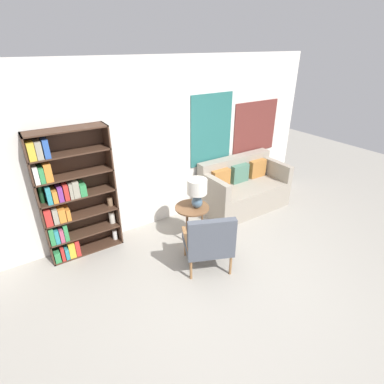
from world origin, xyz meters
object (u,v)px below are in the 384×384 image
table_lamp (197,190)px  couch (242,189)px  side_table (192,210)px  armchair (209,241)px  bookshelf (69,200)px

table_lamp → couch: bearing=17.4°
side_table → armchair: bearing=-106.6°
bookshelf → armchair: bearing=-44.5°
bookshelf → table_lamp: (1.70, -0.67, -0.02)m
bookshelf → side_table: (1.65, -0.61, -0.39)m
bookshelf → couch: bookshelf is taller
couch → side_table: couch is taller
bookshelf → side_table: size_ratio=3.31×
couch → side_table: (-1.37, -0.36, 0.14)m
bookshelf → armchair: size_ratio=2.14×
couch → bookshelf: bearing=175.2°
couch → table_lamp: size_ratio=3.41×
armchair → table_lamp: table_lamp is taller
side_table → table_lamp: table_lamp is taller
armchair → table_lamp: (0.29, 0.72, 0.39)m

